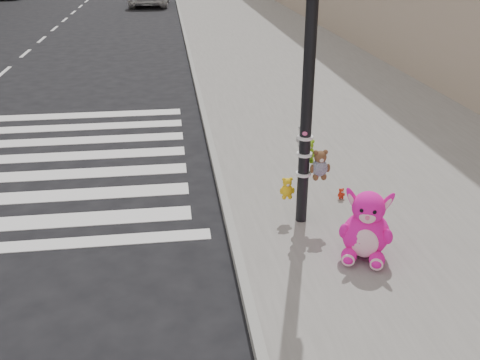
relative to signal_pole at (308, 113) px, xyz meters
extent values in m
plane|color=black|center=(-2.63, -1.81, -1.79)|extent=(120.00, 120.00, 0.00)
cube|color=slate|center=(2.37, 8.19, -1.72)|extent=(7.00, 80.00, 0.14)
cube|color=gray|center=(-1.08, 8.19, -1.72)|extent=(0.12, 80.00, 0.15)
cylinder|color=black|center=(-0.03, -0.01, 0.35)|extent=(0.16, 0.16, 4.00)
cylinder|color=white|center=(-0.03, -0.01, -0.90)|extent=(0.22, 0.22, 0.04)
cylinder|color=white|center=(-0.03, -0.01, -0.60)|extent=(0.22, 0.22, 0.04)
cylinder|color=white|center=(-0.03, -0.01, -0.35)|extent=(0.22, 0.22, 0.04)
ellipsoid|color=#FB15A6|center=(0.30, -1.22, -1.56)|extent=(0.31, 0.38, 0.18)
ellipsoid|color=#FB15A6|center=(0.62, -1.36, -1.56)|extent=(0.31, 0.38, 0.18)
ellipsoid|color=#FB15A6|center=(0.57, -1.04, -1.34)|extent=(0.78, 0.73, 0.62)
ellipsoid|color=#F9BFD1|center=(0.49, -1.24, -1.36)|extent=(0.36, 0.25, 0.41)
sphere|color=#FB15A6|center=(0.57, -1.04, -0.96)|extent=(0.56, 0.56, 0.43)
ellipsoid|color=#FB15A6|center=(0.40, -0.95, -0.90)|extent=(0.30, 0.20, 0.43)
ellipsoid|color=#FB15A6|center=(0.76, -1.10, -0.90)|extent=(0.30, 0.20, 0.43)
camera|label=1|loc=(-1.85, -6.79, 2.17)|focal=40.00mm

